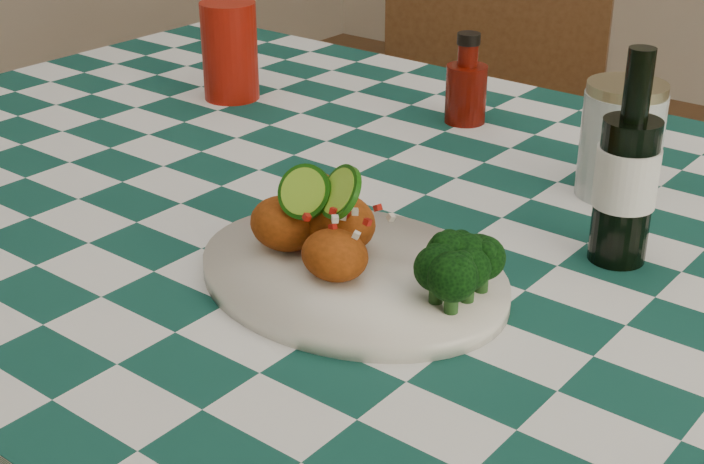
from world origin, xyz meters
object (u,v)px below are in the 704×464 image
Objects in this scene: wooden_chair_left at (466,188)px; mason_jar at (621,140)px; fried_chicken_pile at (331,218)px; red_tumbler at (230,51)px; plate at (352,275)px; beer_bottle at (629,158)px; ketchup_bottle at (467,78)px.

mason_jar is at bearing -64.40° from wooden_chair_left.
fried_chicken_pile is 1.04× the size of mason_jar.
wooden_chair_left is (0.10, 0.52, -0.37)m from red_tumbler.
fried_chicken_pile is at bearing -86.18° from wooden_chair_left.
fried_chicken_pile is (-0.03, 0.00, 0.05)m from plate.
plate is 1.00m from wooden_chair_left.
fried_chicken_pile is 0.59m from red_tumbler.
plate is 0.33× the size of wooden_chair_left.
red_tumbler is 0.64m from wooden_chair_left.
beer_bottle is (0.07, -0.15, 0.04)m from mason_jar.
wooden_chair_left is at bearing 131.49° from beer_bottle.
plate is 2.56× the size of ketchup_bottle.
mason_jar reaches higher than plate.
ketchup_bottle is 0.58× the size of beer_bottle.
plate is at bearing -84.73° from wooden_chair_left.
mason_jar is at bearing 69.99° from fried_chicken_pile.
beer_bottle is (0.68, -0.13, 0.04)m from red_tumbler.
fried_chicken_pile is 0.97× the size of red_tumbler.
wooden_chair_left is at bearing 135.30° from mason_jar.
wooden_chair_left reaches higher than mason_jar.
ketchup_bottle reaches higher than fried_chicken_pile.
ketchup_bottle is at bearing 107.07° from fried_chicken_pile.
mason_jar reaches higher than fried_chicken_pile.
plate is at bearing 0.00° from fried_chicken_pile.
wooden_chair_left reaches higher than red_tumbler.
wooden_chair_left is (-0.40, 0.86, -0.30)m from plate.
plate is 1.48× the size of beer_bottle.
ketchup_bottle reaches higher than plate.
plate is 0.06m from fried_chicken_pile.
red_tumbler is 0.66× the size of beer_bottle.
red_tumbler reaches higher than ketchup_bottle.
fried_chicken_pile is at bearing -72.93° from ketchup_bottle.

